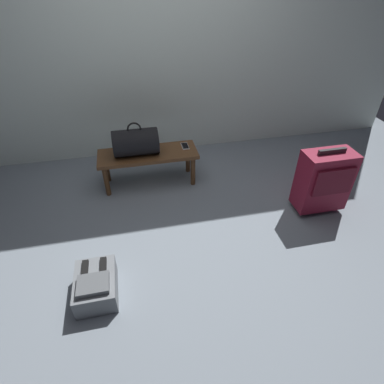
{
  "coord_description": "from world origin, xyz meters",
  "views": [
    {
      "loc": [
        -0.4,
        -1.91,
        1.91
      ],
      "look_at": [
        0.07,
        0.26,
        0.25
      ],
      "focal_mm": 28.85,
      "sensor_mm": 36.0,
      "label": 1
    }
  ],
  "objects_px": {
    "cell_phone": "(185,146)",
    "suitcase_upright_burgundy": "(324,180)",
    "bench": "(148,157)",
    "duffel_bag_black": "(136,142)",
    "backpack_grey": "(96,285)"
  },
  "relations": [
    {
      "from": "bench",
      "to": "backpack_grey",
      "type": "distance_m",
      "value": 1.43
    },
    {
      "from": "cell_phone",
      "to": "suitcase_upright_burgundy",
      "type": "bearing_deg",
      "value": -37.01
    },
    {
      "from": "cell_phone",
      "to": "backpack_grey",
      "type": "relative_size",
      "value": 0.38
    },
    {
      "from": "duffel_bag_black",
      "to": "backpack_grey",
      "type": "bearing_deg",
      "value": -107.33
    },
    {
      "from": "bench",
      "to": "backpack_grey",
      "type": "height_order",
      "value": "bench"
    },
    {
      "from": "backpack_grey",
      "to": "duffel_bag_black",
      "type": "bearing_deg",
      "value": 72.67
    },
    {
      "from": "bench",
      "to": "duffel_bag_black",
      "type": "xyz_separation_m",
      "value": [
        -0.11,
        -0.0,
        0.19
      ]
    },
    {
      "from": "cell_phone",
      "to": "suitcase_upright_burgundy",
      "type": "xyz_separation_m",
      "value": [
        1.11,
        -0.84,
        -0.03
      ]
    },
    {
      "from": "bench",
      "to": "backpack_grey",
      "type": "relative_size",
      "value": 2.63
    },
    {
      "from": "duffel_bag_black",
      "to": "cell_phone",
      "type": "height_order",
      "value": "duffel_bag_black"
    },
    {
      "from": "suitcase_upright_burgundy",
      "to": "bench",
      "type": "bearing_deg",
      "value": 152.4
    },
    {
      "from": "suitcase_upright_burgundy",
      "to": "backpack_grey",
      "type": "bearing_deg",
      "value": -165.27
    },
    {
      "from": "duffel_bag_black",
      "to": "suitcase_upright_burgundy",
      "type": "xyz_separation_m",
      "value": [
        1.61,
        -0.79,
        -0.16
      ]
    },
    {
      "from": "duffel_bag_black",
      "to": "bench",
      "type": "bearing_deg",
      "value": 0.0
    },
    {
      "from": "cell_phone",
      "to": "bench",
      "type": "bearing_deg",
      "value": -172.81
    }
  ]
}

